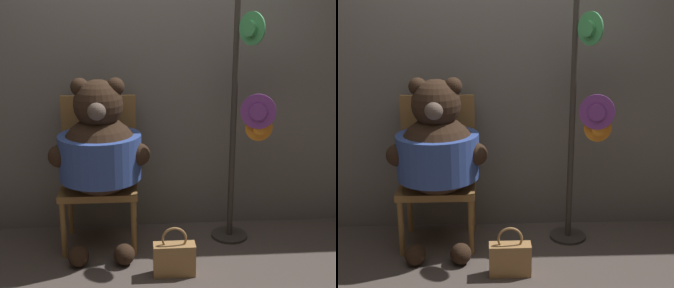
{
  "view_description": "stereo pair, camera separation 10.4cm",
  "coord_description": "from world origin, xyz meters",
  "views": [
    {
      "loc": [
        -0.13,
        -3.0,
        1.7
      ],
      "look_at": [
        0.11,
        0.26,
        0.78
      ],
      "focal_mm": 50.0,
      "sensor_mm": 36.0,
      "label": 1
    },
    {
      "loc": [
        -0.03,
        -3.01,
        1.7
      ],
      "look_at": [
        0.11,
        0.26,
        0.78
      ],
      "focal_mm": 50.0,
      "sensor_mm": 36.0,
      "label": 2
    }
  ],
  "objects": [
    {
      "name": "teddy_bear",
      "position": [
        -0.38,
        0.2,
        0.76
      ],
      "size": [
        0.71,
        0.63,
        1.28
      ],
      "color": "black",
      "rests_on": "ground_plane"
    },
    {
      "name": "hat_display_rack",
      "position": [
        0.67,
        0.29,
        0.88
      ],
      "size": [
        0.43,
        0.35,
        1.79
      ],
      "color": "#332D28",
      "rests_on": "ground_plane"
    },
    {
      "name": "chair",
      "position": [
        -0.4,
        0.37,
        0.58
      ],
      "size": [
        0.56,
        0.45,
        1.11
      ],
      "color": "olive",
      "rests_on": "ground_plane"
    },
    {
      "name": "ground_plane",
      "position": [
        0.0,
        0.0,
        0.0
      ],
      "size": [
        14.0,
        14.0,
        0.0
      ],
      "primitive_type": "plane",
      "color": "#4C423D"
    },
    {
      "name": "wall_back",
      "position": [
        0.0,
        0.64,
        1.2
      ],
      "size": [
        8.0,
        0.1,
        2.4
      ],
      "color": "#66605B",
      "rests_on": "ground_plane"
    },
    {
      "name": "handbag_on_ground",
      "position": [
        0.12,
        -0.21,
        0.12
      ],
      "size": [
        0.28,
        0.11,
        0.35
      ],
      "color": "#A87A47",
      "rests_on": "ground_plane"
    }
  ]
}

